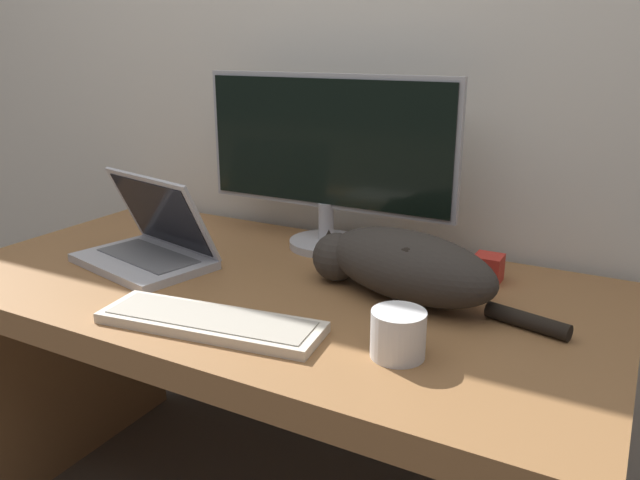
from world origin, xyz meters
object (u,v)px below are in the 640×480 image
at_px(cat, 402,264).
at_px(laptop, 149,246).
at_px(external_keyboard, 210,322).
at_px(monitor, 327,155).
at_px(coffee_mug, 398,334).

bearing_deg(cat, laptop, -156.96).
bearing_deg(laptop, external_keyboard, -18.30).
distance_m(monitor, coffee_mug, 0.65).
bearing_deg(laptop, monitor, 58.34).
distance_m(laptop, external_keyboard, 0.42).
relative_size(laptop, external_keyboard, 0.81).
relative_size(monitor, cat, 1.21).
height_order(external_keyboard, cat, cat).
distance_m(cat, coffee_mug, 0.27).
bearing_deg(coffee_mug, external_keyboard, -169.81).
bearing_deg(monitor, external_keyboard, -86.10).
relative_size(laptop, cat, 0.64).
distance_m(external_keyboard, coffee_mug, 0.36).
distance_m(external_keyboard, cat, 0.42).
relative_size(cat, coffee_mug, 5.98).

